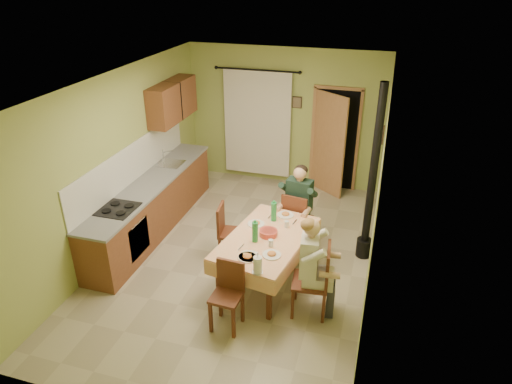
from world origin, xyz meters
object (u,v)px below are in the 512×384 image
(chair_left, at_px, (232,243))
(chair_right, at_px, (311,293))
(man_far, at_px, (298,198))
(chair_far, at_px, (297,230))
(man_right, at_px, (312,256))
(dining_table, at_px, (267,259))
(stove_flue, at_px, (370,199))
(chair_near, at_px, (227,308))

(chair_left, bearing_deg, chair_right, 51.70)
(chair_right, bearing_deg, man_far, 12.28)
(chair_far, relative_size, man_right, 0.71)
(dining_table, relative_size, man_far, 1.34)
(stove_flue, bearing_deg, man_right, -111.50)
(dining_table, xyz_separation_m, chair_left, (-0.67, 0.38, -0.09))
(chair_right, height_order, stove_flue, stove_flue)
(chair_left, bearing_deg, man_far, 120.36)
(man_right, bearing_deg, chair_right, -90.00)
(chair_left, distance_m, man_far, 1.28)
(chair_far, xyz_separation_m, man_far, (0.00, 0.01, 0.59))
(dining_table, bearing_deg, chair_near, -92.49)
(chair_far, height_order, stove_flue, stove_flue)
(man_right, bearing_deg, chair_far, 11.97)
(chair_left, relative_size, man_far, 0.68)
(dining_table, bearing_deg, chair_left, 160.61)
(man_right, bearing_deg, dining_table, 51.18)
(dining_table, bearing_deg, chair_far, 87.94)
(chair_far, height_order, man_right, man_right)
(stove_flue, bearing_deg, chair_near, -126.31)
(dining_table, bearing_deg, man_far, 87.97)
(dining_table, relative_size, chair_far, 1.90)
(man_far, height_order, stove_flue, stove_flue)
(chair_far, xyz_separation_m, man_right, (0.49, -1.52, 0.59))
(dining_table, height_order, chair_far, chair_far)
(man_right, xyz_separation_m, stove_flue, (0.60, 1.53, 0.15))
(chair_far, bearing_deg, man_right, -62.83)
(dining_table, bearing_deg, stove_flue, 48.84)
(man_far, distance_m, stove_flue, 1.10)
(dining_table, bearing_deg, chair_right, -22.17)
(dining_table, distance_m, chair_right, 0.87)
(chair_far, distance_m, man_far, 0.59)
(chair_near, bearing_deg, chair_left, -69.80)
(man_right, relative_size, stove_flue, 0.50)
(chair_near, xyz_separation_m, man_right, (0.95, 0.59, 0.59))
(chair_right, xyz_separation_m, stove_flue, (0.59, 1.53, 0.73))
(chair_near, bearing_deg, chair_far, -99.07)
(dining_table, relative_size, chair_near, 2.02)
(chair_far, bearing_deg, stove_flue, 9.55)
(chair_right, relative_size, man_far, 0.74)
(chair_near, bearing_deg, chair_right, -145.55)
(man_right, height_order, stove_flue, stove_flue)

